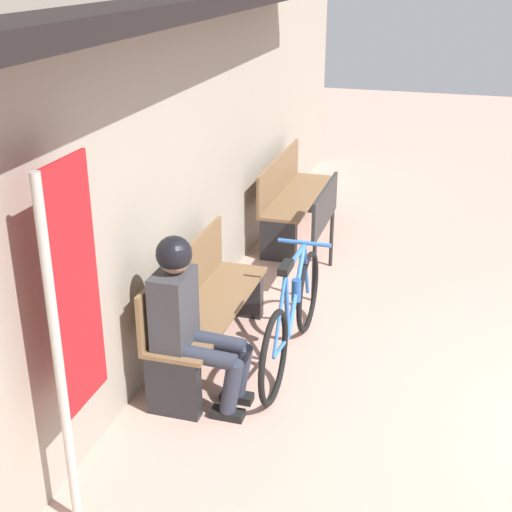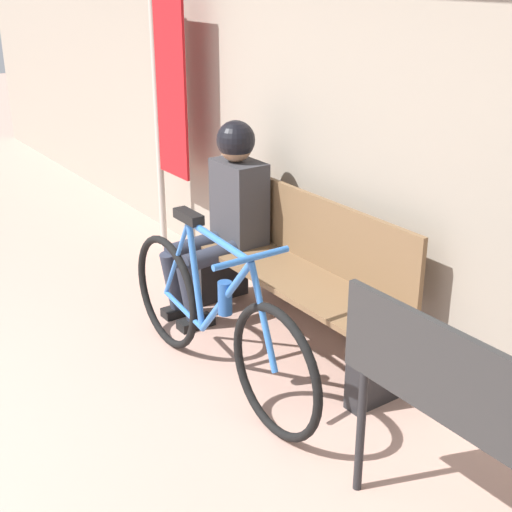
# 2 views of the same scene
# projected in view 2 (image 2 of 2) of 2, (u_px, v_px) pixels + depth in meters

# --- Properties ---
(storefront_wall) EXTENTS (12.00, 0.56, 3.20)m
(storefront_wall) POSITION_uv_depth(u_px,v_px,m) (324.00, 37.00, 3.89)
(storefront_wall) COLOR #9E9384
(storefront_wall) RESTS_ON ground_plane
(park_bench_near) EXTENTS (1.56, 0.42, 0.84)m
(park_bench_near) POSITION_uv_depth(u_px,v_px,m) (297.00, 278.00, 4.01)
(park_bench_near) COLOR brown
(park_bench_near) RESTS_ON ground_plane
(bicycle) EXTENTS (1.69, 0.40, 0.88)m
(bicycle) POSITION_uv_depth(u_px,v_px,m) (215.00, 321.00, 3.59)
(bicycle) COLOR black
(bicycle) RESTS_ON ground_plane
(person_seated) EXTENTS (0.34, 0.61, 1.19)m
(person_seated) POSITION_uv_depth(u_px,v_px,m) (226.00, 206.00, 4.28)
(person_seated) COLOR #2D3342
(person_seated) RESTS_ON ground_plane
(banner_pole) EXTENTS (0.45, 0.05, 1.93)m
(banner_pole) POSITION_uv_depth(u_px,v_px,m) (167.00, 96.00, 4.98)
(banner_pole) COLOR #B7B2A8
(banner_pole) RESTS_ON ground_plane
(signboard) EXTENTS (0.99, 0.04, 0.92)m
(signboard) POSITION_uv_depth(u_px,v_px,m) (447.00, 391.00, 2.42)
(signboard) COLOR #232326
(signboard) RESTS_ON ground_plane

